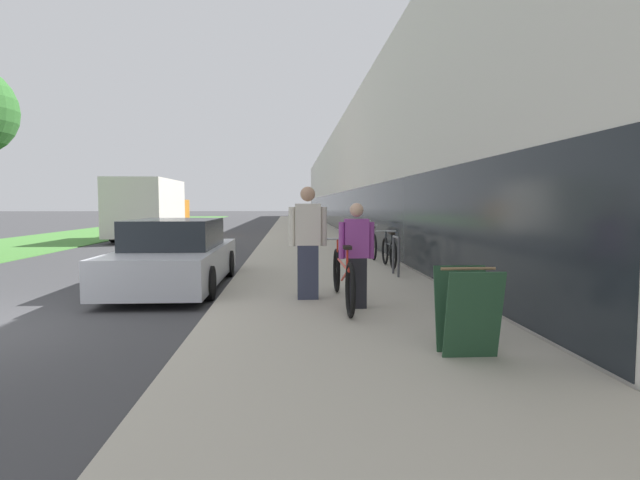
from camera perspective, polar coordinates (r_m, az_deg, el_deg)
sidewalk_slab at (r=27.50m, az=-1.68°, el=0.81°), size 4.05×70.00×0.13m
storefront_facade at (r=36.35m, az=9.19°, el=6.62°), size 10.01×70.00×6.54m
lawn_strip at (r=33.32m, az=-22.48°, el=0.99°), size 5.51×70.00×0.03m
tandem_bicycle at (r=7.74m, az=2.60°, el=-4.28°), size 0.52×2.75×0.96m
person_rider at (r=7.37m, az=4.18°, el=-1.77°), size 0.53×0.21×1.55m
person_bystander at (r=8.05m, az=-1.40°, el=-0.31°), size 0.62×0.24×1.81m
bike_rack_hoop at (r=10.85m, az=8.67°, el=-1.31°), size 0.05×0.60×0.84m
cruiser_bike_nearest at (r=12.26m, az=7.90°, el=-1.36°), size 0.52×1.69×0.87m
cruiser_bike_middle at (r=14.21m, az=5.81°, el=-0.51°), size 0.52×1.82×0.92m
cruiser_bike_farthest at (r=16.27m, az=5.14°, el=0.17°), size 0.52×1.82×0.98m
sandwich_board_sign at (r=5.34m, az=16.48°, el=-7.77°), size 0.56×0.56×0.90m
parked_sedan_curbside at (r=10.37m, az=-16.11°, el=-1.79°), size 1.91×4.76×1.36m
moving_truck at (r=24.50m, az=-18.86°, el=3.31°), size 2.48×6.60×2.77m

